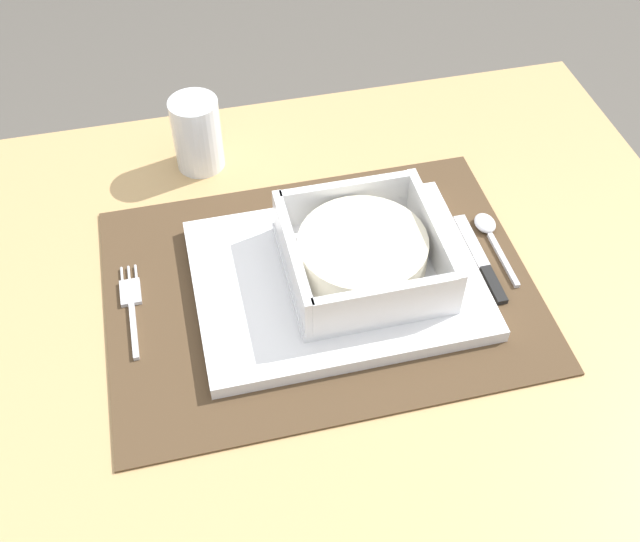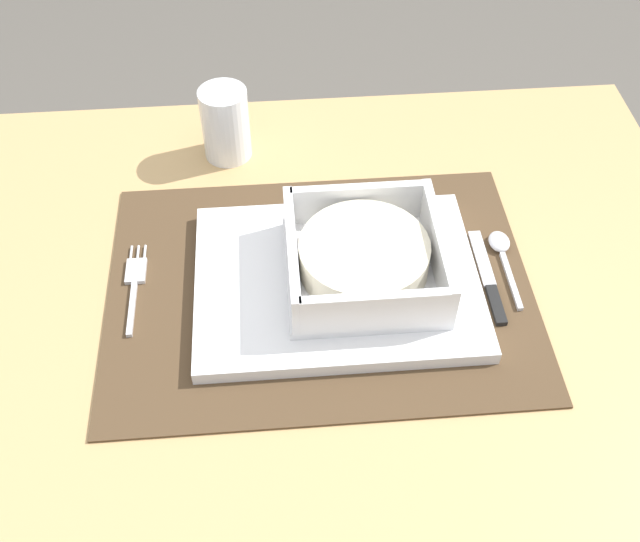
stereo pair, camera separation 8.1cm
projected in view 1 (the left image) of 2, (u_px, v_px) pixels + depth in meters
The scene contains 9 objects.
dining_table at pixel (296, 354), 0.91m from camera, with size 0.96×0.70×0.76m.
placemat at pixel (320, 288), 0.83m from camera, with size 0.46×0.34×0.00m, color #4C3823.
serving_plate at pixel (336, 279), 0.82m from camera, with size 0.31×0.23×0.02m, color white.
porridge_bowl at pixel (362, 255), 0.80m from camera, with size 0.17×0.17×0.06m.
fork at pixel (131, 303), 0.81m from camera, with size 0.02×0.13×0.00m.
spoon at pixel (489, 231), 0.88m from camera, with size 0.02×0.11×0.01m.
butter_knife at pixel (483, 263), 0.85m from camera, with size 0.01×0.14×0.01m.
bread_knife at pixel (463, 270), 0.84m from camera, with size 0.01×0.13×0.01m.
drinking_glass at pixel (198, 137), 0.94m from camera, with size 0.06×0.06×0.10m.
Camera 1 is at (-0.09, -0.52, 1.39)m, focal length 42.51 mm.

